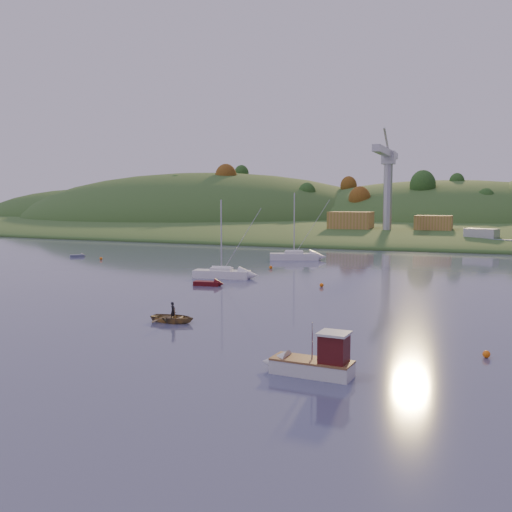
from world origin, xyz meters
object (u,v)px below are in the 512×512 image
at_px(sailboat_far, 294,256).
at_px(canoe, 173,318).
at_px(grey_dinghy, 80,256).
at_px(fishing_boat, 306,361).
at_px(sailboat_near, 222,273).
at_px(red_tender, 213,284).

bearing_deg(sailboat_far, canoe, -103.22).
bearing_deg(grey_dinghy, fishing_boat, -86.26).
height_order(fishing_boat, sailboat_near, sailboat_near).
relative_size(fishing_boat, sailboat_far, 0.50).
distance_m(fishing_boat, red_tender, 36.16).
height_order(canoe, red_tender, red_tender).
relative_size(sailboat_near, grey_dinghy, 3.86).
bearing_deg(red_tender, grey_dinghy, 141.25).
xyz_separation_m(canoe, red_tender, (-6.04, 19.86, -0.14)).
bearing_deg(fishing_boat, canoe, -29.35).
height_order(sailboat_far, grey_dinghy, sailboat_far).
distance_m(canoe, grey_dinghy, 61.19).
height_order(sailboat_near, red_tender, sailboat_near).
height_order(fishing_boat, sailboat_far, sailboat_far).
xyz_separation_m(red_tender, grey_dinghy, (-38.11, 22.52, -0.05)).
height_order(sailboat_near, sailboat_far, sailboat_far).
relative_size(sailboat_near, red_tender, 2.69).
xyz_separation_m(sailboat_near, grey_dinghy, (-36.16, 15.89, -0.48)).
relative_size(sailboat_far, canoe, 2.99).
distance_m(sailboat_far, grey_dinghy, 39.18).
distance_m(sailboat_near, grey_dinghy, 39.50).
relative_size(canoe, red_tender, 1.00).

